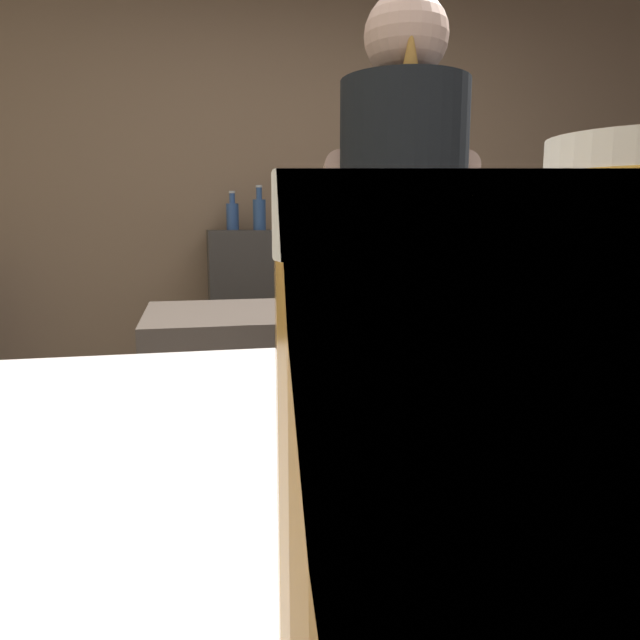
{
  "coord_description": "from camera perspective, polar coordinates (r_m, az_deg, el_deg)",
  "views": [
    {
      "loc": [
        -0.54,
        -1.32,
        1.18
      ],
      "look_at": [
        -0.42,
        -0.75,
        1.09
      ],
      "focal_mm": 33.29,
      "sensor_mm": 36.0,
      "label": 1
    }
  ],
  "objects": [
    {
      "name": "wall_back",
      "position": [
        3.57,
        -3.58,
        12.07
      ],
      "size": [
        5.2,
        0.1,
        2.7
      ],
      "primitive_type": "cube",
      "color": "#9B7A5C",
      "rests_on": "ground"
    },
    {
      "name": "prep_counter",
      "position": [
        2.31,
        11.35,
        -9.49
      ],
      "size": [
        2.1,
        0.6,
        0.89
      ],
      "primitive_type": "cube",
      "color": "#4B4036",
      "rests_on": "ground"
    },
    {
      "name": "back_shelf",
      "position": [
        3.35,
        -2.63,
        -1.16
      ],
      "size": [
        0.92,
        0.36,
        1.14
      ],
      "primitive_type": "cube",
      "color": "#3E3935",
      "rests_on": "ground"
    },
    {
      "name": "bartender",
      "position": [
        1.65,
        7.8,
        3.82
      ],
      "size": [
        0.47,
        0.54,
        1.77
      ],
      "rotation": [
        0.0,
        0.0,
        1.38
      ],
      "color": "#2A2C40",
      "rests_on": "ground"
    },
    {
      "name": "knife_block",
      "position": [
        2.4,
        21.28,
        4.22
      ],
      "size": [
        0.1,
        0.08,
        0.27
      ],
      "color": "olive",
      "rests_on": "prep_counter"
    },
    {
      "name": "mixing_bowl",
      "position": [
        1.97,
        1.21,
        1.54
      ],
      "size": [
        0.2,
        0.2,
        0.05
      ],
      "primitive_type": "cylinder",
      "color": "silver",
      "rests_on": "prep_counter"
    },
    {
      "name": "chefs_knife",
      "position": [
        2.14,
        11.1,
        1.39
      ],
      "size": [
        0.24,
        0.11,
        0.01
      ],
      "primitive_type": "cube",
      "rotation": [
        0.0,
        0.0,
        0.32
      ],
      "color": "silver",
      "rests_on": "prep_counter"
    },
    {
      "name": "pint_glass_near",
      "position": [
        0.13,
        13.63,
        -15.67
      ],
      "size": [
        0.08,
        0.08,
        0.13
      ],
      "color": "#C1812E",
      "rests_on": "bar_counter"
    },
    {
      "name": "pint_glass_far",
      "position": [
        0.31,
        27.83,
        0.72
      ],
      "size": [
        0.08,
        0.08,
        0.15
      ],
      "color": "gold",
      "rests_on": "bar_counter"
    },
    {
      "name": "bottle_vinegar",
      "position": [
        3.32,
        3.71,
        10.11
      ],
      "size": [
        0.07,
        0.07,
        0.22
      ],
      "color": "#365195",
      "rests_on": "back_shelf"
    },
    {
      "name": "bottle_olive_oil",
      "position": [
        3.41,
        1.77,
        9.81
      ],
      "size": [
        0.05,
        0.05,
        0.17
      ],
      "color": "red",
      "rests_on": "back_shelf"
    },
    {
      "name": "bottle_soy",
      "position": [
        3.34,
        -8.41,
        9.96
      ],
      "size": [
        0.07,
        0.07,
        0.21
      ],
      "color": "#385C9E",
      "rests_on": "back_shelf"
    },
    {
      "name": "bottle_hot_sauce",
      "position": [
        3.23,
        -5.85,
        10.21
      ],
      "size": [
        0.07,
        0.07,
        0.24
      ],
      "color": "#33568F",
      "rests_on": "back_shelf"
    }
  ]
}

